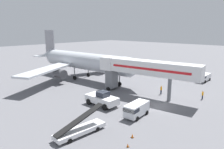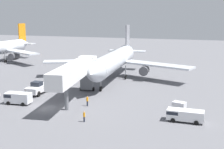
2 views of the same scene
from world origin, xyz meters
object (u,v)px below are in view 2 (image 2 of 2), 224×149
Objects in this scene: baggage_cart_near_right at (179,106)px; ground_crew_worker_foreground at (84,116)px; pushback_tug at (38,88)px; ground_crew_worker_midground at (87,101)px; airplane_at_gate at (115,60)px; jet_bridge at (76,72)px; service_van_near_left at (18,98)px; service_van_outer_left at (184,115)px.

ground_crew_worker_foreground is (-13.38, -10.27, 0.10)m from baggage_cart_near_right.
pushback_tug is 13.76m from ground_crew_worker_midground.
jet_bridge is (-1.51, -20.15, 0.74)m from airplane_at_gate.
service_van_near_left is at bearing -169.35° from baggage_cart_near_right.
service_van_outer_left is at bearing -0.01° from service_van_near_left.
airplane_at_gate is 22.88× the size of ground_crew_worker_foreground.
service_van_outer_left is 2.24× the size of baggage_cart_near_right.
pushback_tug is at bearing 166.31° from service_van_outer_left.
ground_crew_worker_foreground is 0.91× the size of ground_crew_worker_midground.
ground_crew_worker_foreground is at bearing -17.66° from service_van_near_left.
service_van_outer_left is (20.54, -5.66, -4.52)m from jet_bridge.
airplane_at_gate reaches higher than ground_crew_worker_foreground.
airplane_at_gate is 27.38m from baggage_cart_near_right.
jet_bridge reaches higher than ground_crew_worker_foreground.
jet_bridge is 19.89m from baggage_cart_near_right.
baggage_cart_near_right is (28.68, 5.40, -0.40)m from service_van_near_left.
service_van_near_left is (-29.92, 0.00, 0.14)m from service_van_outer_left.
jet_bridge is at bearing 119.37° from ground_crew_worker_foreground.
baggage_cart_near_right is at bearing -0.78° from jet_bridge.
airplane_at_gate is at bearing 94.53° from ground_crew_worker_midground.
service_van_outer_left is (30.16, -7.35, -0.16)m from pushback_tug.
jet_bridge reaches higher than service_van_near_left.
ground_crew_worker_foreground is at bearing -142.50° from baggage_cart_near_right.
ground_crew_worker_foreground is (5.93, -10.53, -4.68)m from jet_bridge.
ground_crew_worker_foreground is at bearing -38.16° from pushback_tug.
ground_crew_worker_midground is at bearing -170.47° from baggage_cart_near_right.
jet_bridge is 21.78m from service_van_outer_left.
pushback_tug is 31.04m from service_van_outer_left.
pushback_tug reaches higher than ground_crew_worker_foreground.
baggage_cart_near_right is (-1.24, 5.40, -0.26)m from service_van_outer_left.
jet_bridge is 8.54× the size of baggage_cart_near_right.
service_van_near_left is 13.00m from ground_crew_worker_midground.
jet_bridge is at bearing -9.93° from pushback_tug.
service_van_near_left is at bearing 162.34° from ground_crew_worker_foreground.
service_van_near_left reaches higher than baggage_cart_near_right.
ground_crew_worker_midground is (3.34, -2.94, -4.60)m from jet_bridge.
ground_crew_worker_midground reaches higher than ground_crew_worker_foreground.
airplane_at_gate is 6.26× the size of pushback_tug.
airplane_at_gate is 7.01× the size of service_van_outer_left.
pushback_tug is 3.66× the size of ground_crew_worker_foreground.
pushback_tug is at bearing -121.08° from airplane_at_gate.
airplane_at_gate is 21.86m from pushback_tug.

